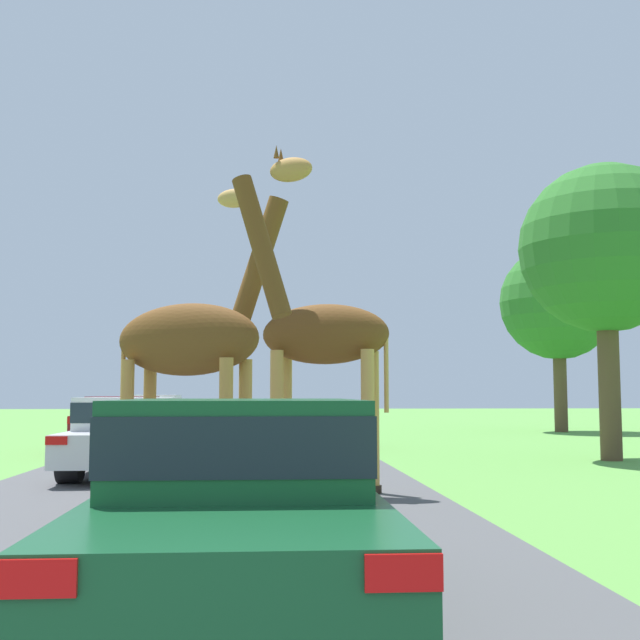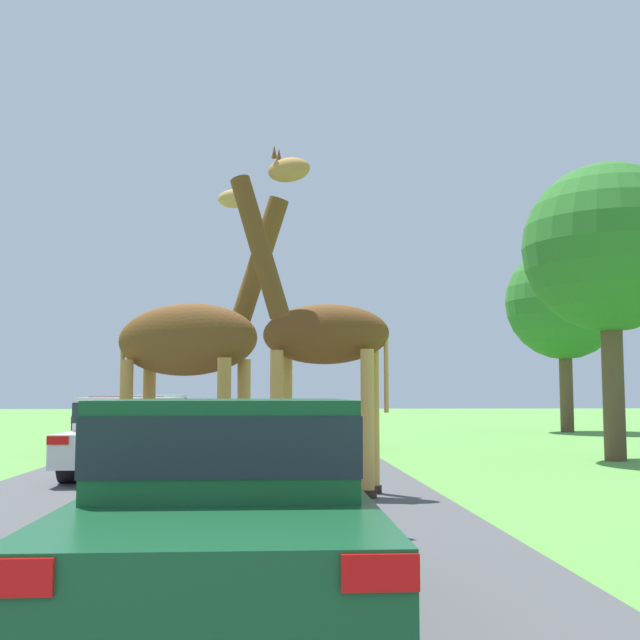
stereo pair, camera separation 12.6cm
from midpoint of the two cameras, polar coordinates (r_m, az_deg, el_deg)
road at (r=30.41m, az=-5.37°, el=-8.05°), size 7.16×120.00×0.00m
giraffe_near_road at (r=12.13m, az=0.02°, el=-1.54°), size 2.72×1.16×4.86m
giraffe_companion at (r=10.26m, az=-8.63°, el=-1.69°), size 2.64×1.59×4.54m
car_lead_maroon at (r=5.55m, az=-5.78°, el=-12.68°), size 1.73×4.62×1.45m
car_queue_right at (r=22.41m, az=-0.27°, el=-7.38°), size 1.92×3.97×1.24m
car_queue_left at (r=21.69m, az=-13.36°, el=-7.04°), size 1.76×4.79×1.42m
car_far_ahead at (r=15.40m, az=-13.01°, el=-7.85°), size 1.89×4.42×1.42m
car_verge_right at (r=28.26m, az=-11.21°, el=-6.63°), size 1.78×4.76×1.45m
tree_left_edge at (r=33.18m, az=17.06°, el=1.18°), size 4.55×4.55×7.39m
tree_centre_back at (r=19.54m, az=20.02°, el=4.75°), size 3.88×3.88×6.77m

